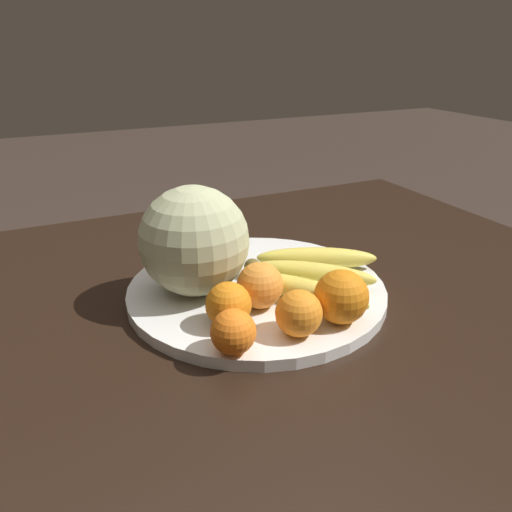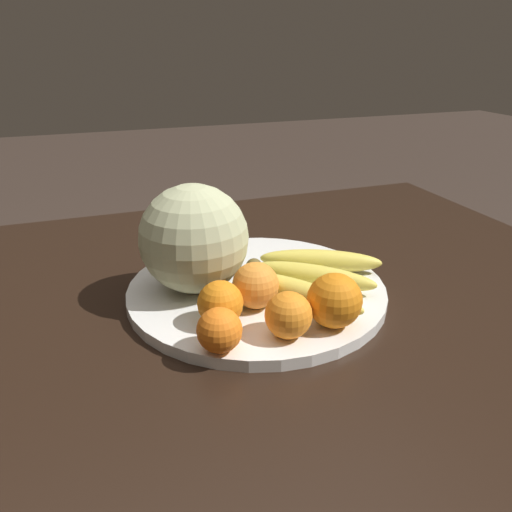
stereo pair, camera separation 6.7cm
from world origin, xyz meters
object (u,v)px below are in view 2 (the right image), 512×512
melon (194,239)px  orange_mid_center (334,301)px  orange_front_left (288,315)px  produce_tag (283,294)px  banana_bunch (310,275)px  orange_back_left (219,330)px  orange_back_right (256,285)px  fruit_bowl (256,289)px  kitchen_table (261,352)px  orange_front_right (220,303)px

melon → orange_mid_center: size_ratio=2.21×
orange_front_left → produce_tag: (-0.04, -0.11, -0.03)m
banana_bunch → orange_back_left: bearing=-106.3°
orange_mid_center → produce_tag: 0.11m
melon → banana_bunch: bearing=161.8°
orange_mid_center → orange_back_right: size_ratio=1.11×
produce_tag → melon: bearing=-28.0°
fruit_bowl → produce_tag: bearing=121.2°
orange_mid_center → fruit_bowl: bearing=-68.1°
kitchen_table → banana_bunch: size_ratio=5.04×
fruit_bowl → orange_back_left: 0.19m
produce_tag → orange_mid_center: bearing=109.4°
fruit_bowl → produce_tag: produce_tag is taller
orange_front_left → melon: bearing=-65.2°
orange_front_right → orange_back_right: bearing=-154.4°
melon → orange_front_left: size_ratio=2.65×
fruit_bowl → orange_back_left: bearing=56.1°
orange_front_right → orange_mid_center: size_ratio=0.84×
kitchen_table → produce_tag: size_ratio=14.82×
melon → orange_front_left: (-0.08, 0.17, -0.05)m
orange_back_left → orange_front_right: bearing=-107.0°
kitchen_table → fruit_bowl: 0.11m
melon → produce_tag: (-0.12, 0.07, -0.08)m
banana_bunch → orange_back_right: orange_back_right is taller
orange_front_right → orange_mid_center: 0.15m
orange_back_right → produce_tag: bearing=-160.9°
kitchen_table → orange_back_left: 0.22m
orange_front_right → produce_tag: orange_front_right is taller
banana_bunch → orange_front_right: 0.17m
fruit_bowl → orange_back_right: bearing=69.7°
orange_front_right → fruit_bowl: bearing=-132.4°
orange_front_left → produce_tag: 0.12m
banana_bunch → orange_mid_center: orange_mid_center is taller
kitchen_table → orange_mid_center: bearing=114.6°
banana_bunch → produce_tag: banana_bunch is taller
fruit_bowl → orange_front_right: orange_front_right is taller
melon → orange_mid_center: (-0.15, 0.17, -0.05)m
banana_bunch → orange_front_left: size_ratio=4.00×
fruit_bowl → melon: (0.09, -0.02, 0.09)m
melon → orange_back_left: size_ratio=2.88×
orange_back_left → melon: bearing=-93.9°
melon → banana_bunch: melon is taller
fruit_bowl → orange_back_right: (0.02, 0.06, 0.04)m
orange_front_right → produce_tag: bearing=-157.3°
orange_back_right → melon: bearing=-52.0°
banana_bunch → orange_front_left: orange_front_left is taller
kitchen_table → orange_front_left: bearing=85.3°
banana_bunch → produce_tag: (0.05, 0.01, -0.02)m
kitchen_table → orange_mid_center: 0.20m
kitchen_table → orange_front_right: 0.18m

